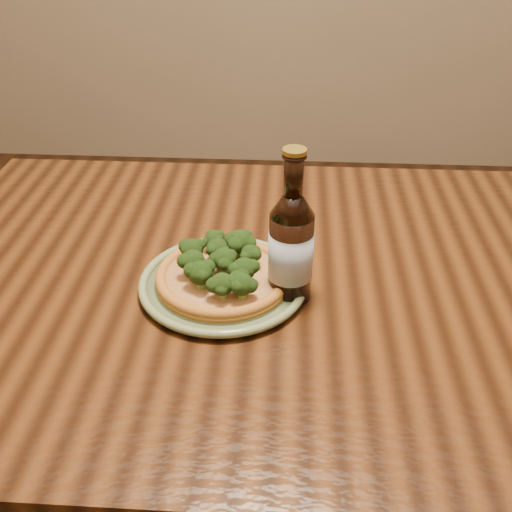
# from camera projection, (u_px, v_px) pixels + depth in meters

# --- Properties ---
(table) EXTENTS (1.60, 0.90, 0.75)m
(table) POSITION_uv_depth(u_px,v_px,m) (361.00, 322.00, 1.06)
(table) COLOR #40210D
(table) RESTS_ON ground
(plate) EXTENTS (0.28, 0.28, 0.02)m
(plate) POSITION_uv_depth(u_px,v_px,m) (223.00, 283.00, 0.99)
(plate) COLOR #6D7F57
(plate) RESTS_ON table
(pizza) EXTENTS (0.22, 0.22, 0.07)m
(pizza) POSITION_uv_depth(u_px,v_px,m) (222.00, 273.00, 0.98)
(pizza) COLOR #AA6A26
(pizza) RESTS_ON plate
(beer_bottle) EXTENTS (0.07, 0.07, 0.26)m
(beer_bottle) POSITION_uv_depth(u_px,v_px,m) (291.00, 246.00, 0.92)
(beer_bottle) COLOR black
(beer_bottle) RESTS_ON table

